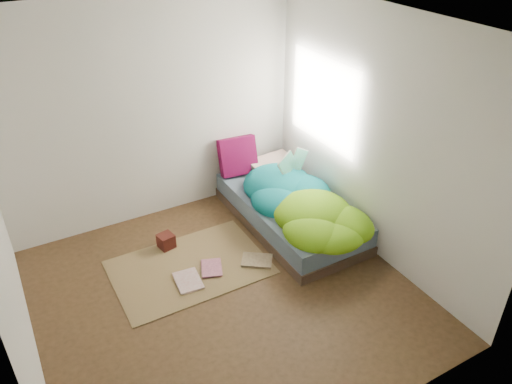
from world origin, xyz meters
TOP-DOWN VIEW (x-y plane):
  - ground at (0.00, 0.00)m, footprint 3.50×3.50m
  - room_walls at (0.01, 0.01)m, footprint 3.54×3.54m
  - bed at (1.22, 0.72)m, footprint 1.00×2.00m
  - duvet at (1.22, 0.50)m, footprint 0.96×1.84m
  - rug at (-0.15, 0.55)m, footprint 1.60×1.10m
  - pillow_floral at (1.41, 1.44)m, footprint 0.61×0.41m
  - pillow_magenta at (0.99, 1.61)m, footprint 0.49×0.20m
  - open_book at (1.39, 0.93)m, footprint 0.41×0.18m
  - wooden_box at (-0.24, 1.00)m, footprint 0.19×0.19m
  - floor_book_a at (-0.38, 0.35)m, footprint 0.28×0.37m
  - floor_book_b at (-0.06, 0.44)m, footprint 0.30×0.35m
  - floor_book_c at (0.45, 0.18)m, footprint 0.40×0.38m

SIDE VIEW (x-z plane):
  - ground at x=0.00m, z-range 0.00..0.00m
  - rug at x=-0.15m, z-range 0.00..0.01m
  - floor_book_c at x=0.45m, z-range 0.01..0.04m
  - floor_book_a at x=-0.38m, z-range 0.01..0.04m
  - floor_book_b at x=-0.06m, z-range 0.01..0.04m
  - wooden_box at x=-0.24m, z-range 0.01..0.17m
  - bed at x=1.22m, z-range 0.00..0.34m
  - pillow_floral at x=1.41m, z-range 0.34..0.47m
  - duvet at x=1.22m, z-range 0.34..0.68m
  - pillow_magenta at x=0.99m, z-range 0.34..0.81m
  - open_book at x=1.39m, z-range 0.68..0.93m
  - room_walls at x=0.01m, z-range 0.32..2.94m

